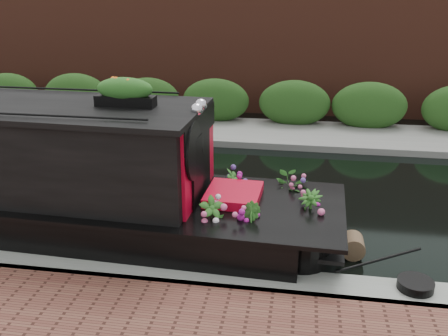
# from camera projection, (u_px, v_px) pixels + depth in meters

# --- Properties ---
(ground) EXTENTS (80.00, 80.00, 0.00)m
(ground) POSITION_uv_depth(u_px,v_px,m) (177.00, 191.00, 10.26)
(ground) COLOR black
(ground) RESTS_ON ground
(near_bank_coping) EXTENTS (40.00, 0.60, 0.50)m
(near_bank_coping) POSITION_uv_depth(u_px,v_px,m) (120.00, 281.00, 7.22)
(near_bank_coping) COLOR gray
(near_bank_coping) RESTS_ON ground
(far_bank_path) EXTENTS (40.00, 2.40, 0.34)m
(far_bank_path) POSITION_uv_depth(u_px,v_px,m) (213.00, 134.00, 14.14)
(far_bank_path) COLOR slate
(far_bank_path) RESTS_ON ground
(far_hedge) EXTENTS (40.00, 1.10, 2.80)m
(far_hedge) POSITION_uv_depth(u_px,v_px,m) (219.00, 125.00, 14.97)
(far_hedge) COLOR #234A18
(far_hedge) RESTS_ON ground
(far_brick_wall) EXTENTS (40.00, 1.00, 8.00)m
(far_brick_wall) POSITION_uv_depth(u_px,v_px,m) (229.00, 108.00, 16.91)
(far_brick_wall) COLOR #592A1E
(far_brick_wall) RESTS_ON ground
(rope_fender) EXTENTS (0.36, 0.39, 0.36)m
(rope_fender) POSITION_uv_depth(u_px,v_px,m) (353.00, 245.00, 7.82)
(rope_fender) COLOR brown
(rope_fender) RESTS_ON ground
(coiled_mooring_rope) EXTENTS (0.48, 0.48, 0.12)m
(coiled_mooring_rope) POSITION_uv_depth(u_px,v_px,m) (415.00, 285.00, 6.58)
(coiled_mooring_rope) COLOR black
(coiled_mooring_rope) RESTS_ON near_bank_coping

